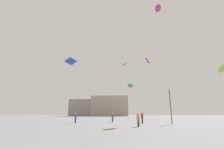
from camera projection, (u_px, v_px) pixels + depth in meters
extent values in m
cylinder|color=#2D2D33|center=(76.00, 121.00, 25.72)|extent=(0.24, 0.24, 0.74)
cylinder|color=#3351B7|center=(76.00, 117.00, 25.90)|extent=(0.36, 0.36, 0.65)
sphere|color=tan|center=(76.00, 114.00, 26.01)|extent=(0.24, 0.24, 0.24)
cylinder|color=#2D2D33|center=(113.00, 120.00, 28.90)|extent=(0.25, 0.25, 0.77)
cylinder|color=purple|center=(113.00, 116.00, 29.08)|extent=(0.37, 0.37, 0.67)
sphere|color=tan|center=(113.00, 114.00, 29.20)|extent=(0.25, 0.25, 0.25)
cylinder|color=#2D2D33|center=(139.00, 124.00, 18.65)|extent=(0.25, 0.25, 0.76)
cylinder|color=orange|center=(138.00, 118.00, 18.83)|extent=(0.36, 0.36, 0.66)
sphere|color=tan|center=(138.00, 114.00, 18.94)|extent=(0.25, 0.25, 0.25)
cylinder|color=#2D2D33|center=(143.00, 121.00, 24.96)|extent=(0.28, 0.28, 0.84)
cylinder|color=red|center=(142.00, 116.00, 25.16)|extent=(0.40, 0.40, 0.73)
sphere|color=tan|center=(142.00, 113.00, 25.28)|extent=(0.28, 0.28, 0.28)
pyramid|color=blue|center=(71.00, 61.00, 21.98)|extent=(1.44, 0.69, 0.73)
sphere|color=blue|center=(71.00, 63.00, 22.03)|extent=(0.10, 0.10, 0.10)
sphere|color=blue|center=(72.00, 65.00, 22.10)|extent=(0.10, 0.10, 0.10)
sphere|color=blue|center=(72.00, 66.00, 22.18)|extent=(0.10, 0.10, 0.10)
cylinder|color=silver|center=(74.00, 91.00, 23.95)|extent=(0.26, 6.12, 7.66)
cone|color=#8CD12D|center=(224.00, 67.00, 12.79)|extent=(1.45, 1.39, 0.79)
cone|color=green|center=(131.00, 85.00, 36.80)|extent=(1.34, 0.87, 1.20)
sphere|color=green|center=(130.00, 86.00, 36.86)|extent=(0.10, 0.10, 0.10)
sphere|color=green|center=(130.00, 87.00, 36.93)|extent=(0.10, 0.10, 0.10)
sphere|color=green|center=(130.00, 88.00, 36.99)|extent=(0.10, 0.10, 0.10)
cylinder|color=silver|center=(123.00, 98.00, 32.97)|extent=(4.36, 6.14, 6.99)
pyramid|color=purple|center=(148.00, 61.00, 28.61)|extent=(1.22, 1.93, 0.97)
sphere|color=purple|center=(149.00, 62.00, 28.54)|extent=(0.10, 0.10, 0.10)
sphere|color=purple|center=(149.00, 63.00, 28.47)|extent=(0.10, 0.10, 0.10)
sphere|color=purple|center=(150.00, 64.00, 28.40)|extent=(0.10, 0.10, 0.10)
cylinder|color=silver|center=(145.00, 86.00, 26.90)|extent=(1.76, 0.98, 10.02)
pyramid|color=#1EB2C6|center=(124.00, 64.00, 34.08)|extent=(1.14, 1.27, 0.65)
sphere|color=#1EB2C6|center=(125.00, 65.00, 34.06)|extent=(0.10, 0.10, 0.10)
sphere|color=#1EB2C6|center=(126.00, 66.00, 34.03)|extent=(0.10, 0.10, 0.10)
sphere|color=#1EB2C6|center=(126.00, 67.00, 34.00)|extent=(0.10, 0.10, 0.10)
cylinder|color=silver|center=(119.00, 88.00, 31.61)|extent=(2.64, 2.29, 11.04)
cone|color=#D12899|center=(158.00, 8.00, 19.29)|extent=(1.15, 1.06, 0.86)
sphere|color=#D12899|center=(157.00, 10.00, 19.35)|extent=(0.10, 0.10, 0.10)
sphere|color=#D12899|center=(156.00, 12.00, 19.41)|extent=(0.10, 0.10, 0.10)
sphere|color=#D12899|center=(156.00, 14.00, 19.47)|extent=(0.10, 0.10, 0.10)
cylinder|color=silver|center=(148.00, 61.00, 19.09)|extent=(2.61, 3.05, 13.40)
cube|color=gray|center=(82.00, 108.00, 95.16)|extent=(14.36, 10.91, 10.00)
cube|color=#A39984|center=(111.00, 106.00, 96.53)|extent=(23.43, 17.98, 11.95)
cylinder|color=#2D2D30|center=(171.00, 106.00, 24.16)|extent=(0.12, 0.12, 5.42)
sphere|color=#EAE5C6|center=(169.00, 89.00, 24.88)|extent=(0.36, 0.36, 0.36)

